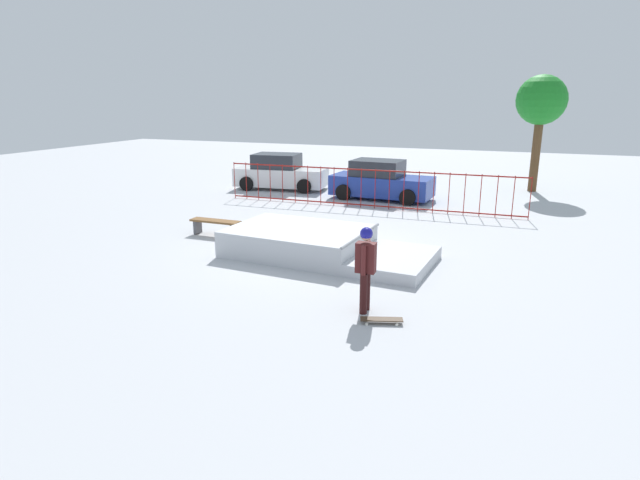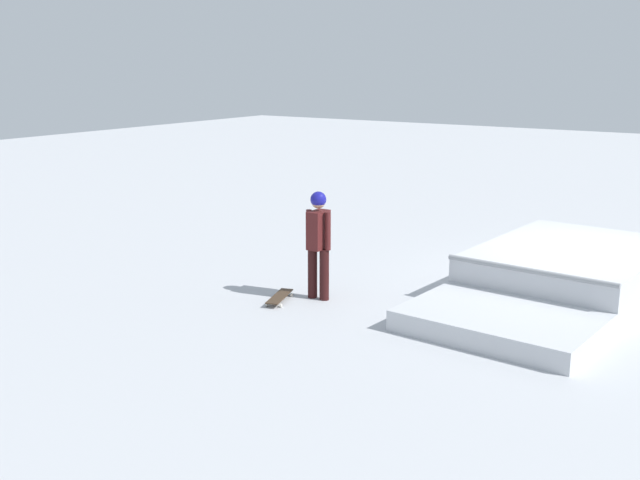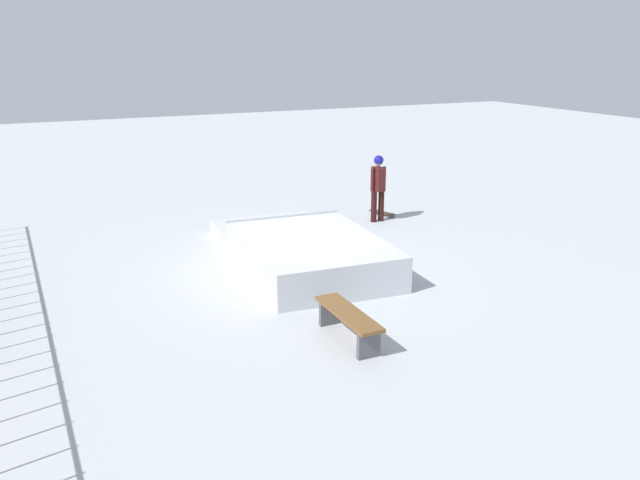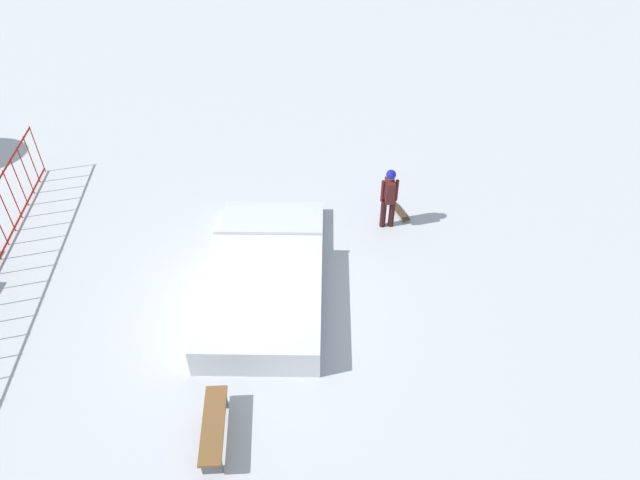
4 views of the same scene
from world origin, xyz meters
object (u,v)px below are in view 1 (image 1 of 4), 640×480
at_px(skate_ramp, 314,244).
at_px(skater, 366,263).
at_px(park_bench, 215,224).
at_px(parked_car_white, 280,173).
at_px(distant_tree, 541,102).
at_px(parked_car_blue, 381,182).
at_px(skateboard, 382,320).

distance_m(skate_ramp, skater, 3.96).
height_order(park_bench, parked_car_white, parked_car_white).
xyz_separation_m(skate_ramp, distant_tree, (5.53, 12.55, 3.54)).
bearing_deg(skate_ramp, parked_car_blue, 96.62).
height_order(skateboard, parked_car_white, parked_car_white).
bearing_deg(skate_ramp, skater, -49.41).
distance_m(park_bench, parked_car_blue, 8.18).
bearing_deg(skateboard, parked_car_white, 104.42).
bearing_deg(distant_tree, skateboard, -99.71).
bearing_deg(skater, park_bench, 144.86).
height_order(skater, park_bench, skater).
height_order(skate_ramp, skateboard, skate_ramp).
distance_m(skater, parked_car_blue, 11.80).
bearing_deg(skate_ramp, parked_car_white, 124.33).
bearing_deg(skateboard, skate_ramp, 109.80).
xyz_separation_m(parked_car_white, parked_car_blue, (4.91, -0.70, 0.00)).
distance_m(skater, distant_tree, 16.26).
xyz_separation_m(skate_ramp, skater, (2.32, -3.13, 0.69)).
bearing_deg(parked_car_blue, skateboard, -71.22).
height_order(parked_car_blue, distant_tree, distant_tree).
bearing_deg(park_bench, skateboard, -34.70).
bearing_deg(skater, skate_ramp, 125.28).
xyz_separation_m(skateboard, park_bench, (-6.36, 4.40, 0.28)).
bearing_deg(skate_ramp, distant_tree, 70.34).
relative_size(parked_car_white, parked_car_blue, 1.01).
bearing_deg(parked_car_blue, skater, -72.84).
xyz_separation_m(skate_ramp, skateboard, (2.77, -3.56, -0.24)).
height_order(skater, distant_tree, distant_tree).
xyz_separation_m(skateboard, distant_tree, (2.76, 16.12, 3.78)).
xyz_separation_m(parked_car_blue, distant_tree, (5.90, 4.20, 3.13)).
distance_m(skate_ramp, distant_tree, 14.17).
distance_m(skateboard, parked_car_white, 14.98).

